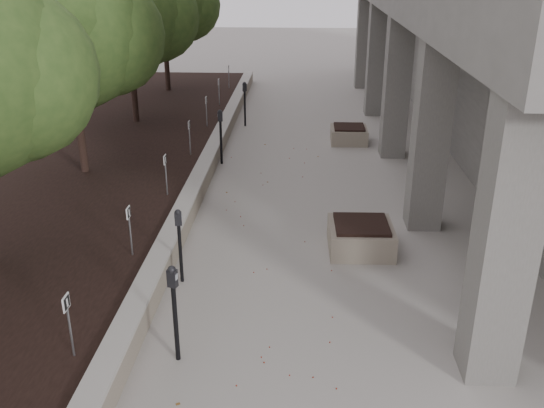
% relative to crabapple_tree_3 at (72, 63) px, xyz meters
% --- Properties ---
extents(retaining_wall, '(0.39, 26.00, 0.50)m').
position_rel_crabapple_tree_3_xyz_m(retaining_wall, '(2.97, 1.00, -2.87)').
color(retaining_wall, gray).
rests_on(retaining_wall, ground).
extents(planting_bed, '(7.00, 26.00, 0.40)m').
position_rel_crabapple_tree_3_xyz_m(planting_bed, '(-0.70, 1.00, -2.92)').
color(planting_bed, black).
rests_on(planting_bed, ground).
extents(crabapple_tree_3, '(4.60, 4.00, 5.44)m').
position_rel_crabapple_tree_3_xyz_m(crabapple_tree_3, '(0.00, 0.00, 0.00)').
color(crabapple_tree_3, '#2E4A1C').
rests_on(crabapple_tree_3, planting_bed).
extents(crabapple_tree_4, '(4.60, 4.00, 5.44)m').
position_rel_crabapple_tree_3_xyz_m(crabapple_tree_4, '(0.00, 5.00, 0.00)').
color(crabapple_tree_4, '#2E4A1C').
rests_on(crabapple_tree_4, planting_bed).
extents(crabapple_tree_5, '(4.60, 4.00, 5.44)m').
position_rel_crabapple_tree_3_xyz_m(crabapple_tree_5, '(0.00, 10.00, 0.00)').
color(crabapple_tree_5, '#2E4A1C').
rests_on(crabapple_tree_5, planting_bed).
extents(parking_sign_2, '(0.04, 0.22, 0.96)m').
position_rel_crabapple_tree_3_xyz_m(parking_sign_2, '(2.45, -7.50, -2.24)').
color(parking_sign_2, black).
rests_on(parking_sign_2, planting_bed).
extents(parking_sign_3, '(0.04, 0.22, 0.96)m').
position_rel_crabapple_tree_3_xyz_m(parking_sign_3, '(2.45, -4.50, -2.24)').
color(parking_sign_3, black).
rests_on(parking_sign_3, planting_bed).
extents(parking_sign_4, '(0.04, 0.22, 0.96)m').
position_rel_crabapple_tree_3_xyz_m(parking_sign_4, '(2.45, -1.50, -2.24)').
color(parking_sign_4, black).
rests_on(parking_sign_4, planting_bed).
extents(parking_sign_5, '(0.04, 0.22, 0.96)m').
position_rel_crabapple_tree_3_xyz_m(parking_sign_5, '(2.45, 1.50, -2.24)').
color(parking_sign_5, black).
rests_on(parking_sign_5, planting_bed).
extents(parking_sign_6, '(0.04, 0.22, 0.96)m').
position_rel_crabapple_tree_3_xyz_m(parking_sign_6, '(2.45, 4.50, -2.24)').
color(parking_sign_6, black).
rests_on(parking_sign_6, planting_bed).
extents(parking_sign_7, '(0.04, 0.22, 0.96)m').
position_rel_crabapple_tree_3_xyz_m(parking_sign_7, '(2.45, 7.50, -2.24)').
color(parking_sign_7, black).
rests_on(parking_sign_7, planting_bed).
extents(parking_sign_8, '(0.04, 0.22, 0.96)m').
position_rel_crabapple_tree_3_xyz_m(parking_sign_8, '(2.45, 10.50, -2.24)').
color(parking_sign_8, black).
rests_on(parking_sign_8, planting_bed).
extents(parking_meter_2, '(0.18, 0.15, 1.56)m').
position_rel_crabapple_tree_3_xyz_m(parking_meter_2, '(3.77, -6.98, -2.34)').
color(parking_meter_2, black).
rests_on(parking_meter_2, ground).
extents(parking_meter_3, '(0.15, 0.12, 1.43)m').
position_rel_crabapple_tree_3_xyz_m(parking_meter_3, '(3.40, -4.73, -2.41)').
color(parking_meter_3, black).
rests_on(parking_meter_3, ground).
extents(parking_meter_4, '(0.16, 0.12, 1.57)m').
position_rel_crabapple_tree_3_xyz_m(parking_meter_4, '(3.25, 1.94, -2.33)').
color(parking_meter_4, black).
rests_on(parking_meter_4, ground).
extents(parking_meter_5, '(0.18, 0.15, 1.54)m').
position_rel_crabapple_tree_3_xyz_m(parking_meter_5, '(3.54, 6.05, -2.35)').
color(parking_meter_5, black).
rests_on(parking_meter_5, ground).
extents(planter_front, '(1.30, 1.30, 0.59)m').
position_rel_crabapple_tree_3_xyz_m(planter_front, '(6.75, -3.28, -2.82)').
color(planter_front, gray).
rests_on(planter_front, ground).
extents(planter_back, '(1.14, 1.14, 0.53)m').
position_rel_crabapple_tree_3_xyz_m(planter_back, '(7.01, 4.25, -2.86)').
color(planter_back, gray).
rests_on(planter_back, ground).
extents(berry_scatter, '(3.30, 14.10, 0.02)m').
position_rel_crabapple_tree_3_xyz_m(berry_scatter, '(4.70, -3.00, -3.11)').
color(berry_scatter, maroon).
rests_on(berry_scatter, ground).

